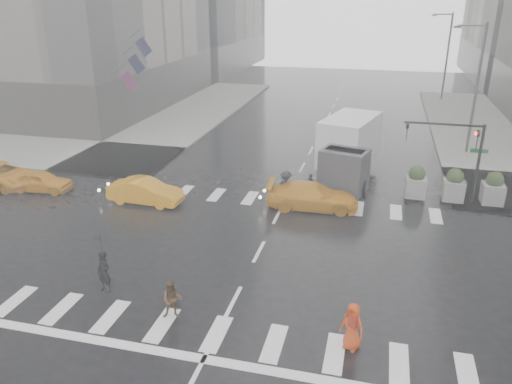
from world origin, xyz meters
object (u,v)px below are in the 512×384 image
(pedestrian_brown, at_px, (172,299))
(taxi_front, at_px, (41,181))
(traffic_signal_pole, at_px, (461,147))
(pedestrian_orange, at_px, (352,326))
(box_truck, at_px, (348,148))
(taxi_mid, at_px, (145,191))

(pedestrian_brown, bearing_deg, taxi_front, 127.43)
(traffic_signal_pole, bearing_deg, taxi_front, -170.38)
(pedestrian_orange, bearing_deg, pedestrian_brown, -156.92)
(traffic_signal_pole, relative_size, box_truck, 0.65)
(pedestrian_brown, bearing_deg, taxi_mid, 106.03)
(taxi_front, bearing_deg, taxi_mid, -96.32)
(pedestrian_orange, bearing_deg, box_truck, 119.46)
(traffic_signal_pole, distance_m, taxi_front, 23.59)
(traffic_signal_pole, xyz_separation_m, pedestrian_brown, (-10.82, -13.48, -2.48))
(pedestrian_orange, xyz_separation_m, box_truck, (-1.47, 16.22, 1.13))
(taxi_mid, relative_size, box_truck, 0.59)
(taxi_front, distance_m, box_truck, 18.37)
(pedestrian_orange, bearing_deg, traffic_signal_pole, 95.85)
(traffic_signal_pole, relative_size, taxi_mid, 1.09)
(taxi_front, xyz_separation_m, box_truck, (17.11, 6.53, 1.36))
(traffic_signal_pole, distance_m, taxi_mid, 17.10)
(pedestrian_orange, relative_size, taxi_mid, 0.40)
(traffic_signal_pole, relative_size, pedestrian_brown, 3.06)
(traffic_signal_pole, bearing_deg, box_truck, 156.50)
(taxi_front, relative_size, box_truck, 0.52)
(traffic_signal_pole, bearing_deg, taxi_mid, -166.01)
(taxi_mid, bearing_deg, box_truck, -55.09)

